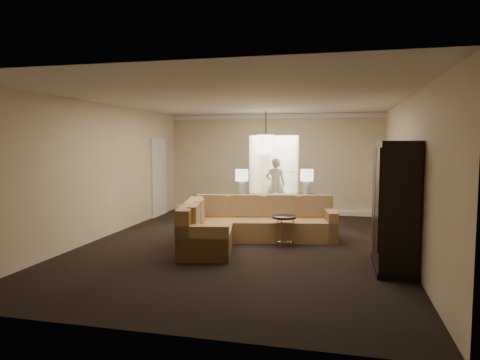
% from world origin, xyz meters
% --- Properties ---
extents(ground, '(8.00, 8.00, 0.00)m').
position_xyz_m(ground, '(0.00, 0.00, 0.00)').
color(ground, black).
rests_on(ground, ground).
extents(wall_back, '(6.00, 0.04, 2.80)m').
position_xyz_m(wall_back, '(0.00, 4.00, 1.40)').
color(wall_back, beige).
rests_on(wall_back, ground).
extents(wall_front, '(6.00, 0.04, 2.80)m').
position_xyz_m(wall_front, '(0.00, -4.00, 1.40)').
color(wall_front, beige).
rests_on(wall_front, ground).
extents(wall_left, '(0.04, 8.00, 2.80)m').
position_xyz_m(wall_left, '(-3.00, 0.00, 1.40)').
color(wall_left, beige).
rests_on(wall_left, ground).
extents(wall_right, '(0.04, 8.00, 2.80)m').
position_xyz_m(wall_right, '(3.00, 0.00, 1.40)').
color(wall_right, beige).
rests_on(wall_right, ground).
extents(ceiling, '(6.00, 8.00, 0.02)m').
position_xyz_m(ceiling, '(0.00, 0.00, 2.80)').
color(ceiling, silver).
rests_on(ceiling, wall_back).
extents(crown_molding, '(6.00, 0.10, 0.12)m').
position_xyz_m(crown_molding, '(0.00, 3.95, 2.73)').
color(crown_molding, white).
rests_on(crown_molding, wall_back).
extents(baseboard, '(6.00, 0.10, 0.12)m').
position_xyz_m(baseboard, '(0.00, 3.95, 0.06)').
color(baseboard, white).
rests_on(baseboard, ground).
extents(side_door, '(0.05, 0.90, 2.10)m').
position_xyz_m(side_door, '(-2.97, 2.80, 1.05)').
color(side_door, white).
rests_on(side_door, ground).
extents(foyer, '(1.44, 2.02, 2.80)m').
position_xyz_m(foyer, '(0.00, 5.34, 1.30)').
color(foyer, silver).
rests_on(foyer, ground).
extents(sectional_sofa, '(3.11, 2.82, 0.89)m').
position_xyz_m(sectional_sofa, '(0.01, 0.21, 0.36)').
color(sectional_sofa, brown).
rests_on(sectional_sofa, ground).
extents(coffee_table, '(1.23, 1.23, 0.41)m').
position_xyz_m(coffee_table, '(-0.30, 1.00, 0.20)').
color(coffee_table, white).
rests_on(coffee_table, ground).
extents(console_table, '(2.05, 0.90, 0.77)m').
position_xyz_m(console_table, '(0.33, 2.00, 0.46)').
color(console_table, black).
rests_on(console_table, ground).
extents(armoire, '(0.60, 1.41, 2.02)m').
position_xyz_m(armoire, '(2.69, -0.94, 0.97)').
color(armoire, black).
rests_on(armoire, ground).
extents(drink_table, '(0.46, 0.46, 0.58)m').
position_xyz_m(drink_table, '(0.81, 0.15, 0.42)').
color(drink_table, black).
rests_on(drink_table, ground).
extents(table_lamp_left, '(0.31, 0.31, 0.59)m').
position_xyz_m(table_lamp_left, '(-0.42, 1.82, 1.16)').
color(table_lamp_left, silver).
rests_on(table_lamp_left, console_table).
extents(table_lamp_right, '(0.31, 0.31, 0.59)m').
position_xyz_m(table_lamp_right, '(1.08, 2.18, 1.16)').
color(table_lamp_right, silver).
rests_on(table_lamp_right, console_table).
extents(pendant_light, '(0.38, 0.38, 1.09)m').
position_xyz_m(pendant_light, '(0.00, 2.70, 1.95)').
color(pendant_light, black).
rests_on(pendant_light, ceiling).
extents(person, '(0.66, 0.48, 1.72)m').
position_xyz_m(person, '(0.01, 4.30, 0.86)').
color(person, beige).
rests_on(person, ground).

